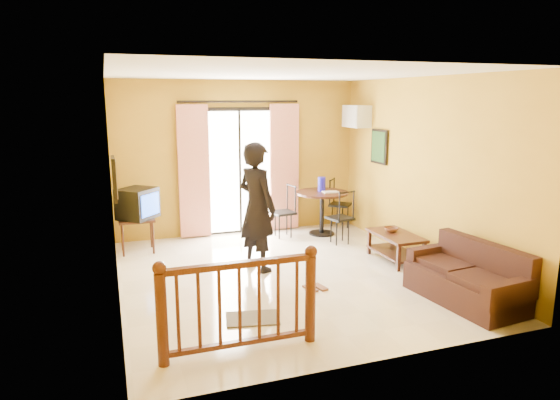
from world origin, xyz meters
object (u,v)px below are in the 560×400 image
object	(u,v)px
standing_person	(257,207)
television	(138,203)
dining_table	(322,201)
coffee_table	(396,243)
sofa	(468,280)

from	to	relation	value
standing_person	television	bearing A→B (deg)	22.20
television	dining_table	bearing A→B (deg)	-48.19
coffee_table	sofa	distance (m)	1.66
sofa	standing_person	xyz separation A→B (m)	(-2.13, 2.00, 0.66)
coffee_table	standing_person	world-z (taller)	standing_person
coffee_table	sofa	xyz separation A→B (m)	(-0.00, -1.66, -0.01)
standing_person	dining_table	bearing A→B (deg)	-74.62
television	sofa	world-z (taller)	television
television	sofa	bearing A→B (deg)	-91.03
sofa	coffee_table	bearing A→B (deg)	83.59
dining_table	coffee_table	world-z (taller)	dining_table
dining_table	coffee_table	bearing A→B (deg)	-75.60
television	coffee_table	distance (m)	4.15
sofa	dining_table	bearing A→B (deg)	91.19
coffee_table	sofa	bearing A→B (deg)	-90.05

